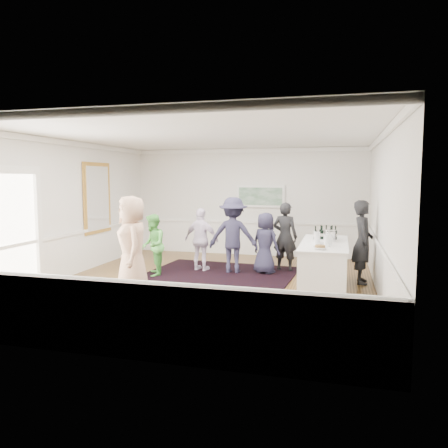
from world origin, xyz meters
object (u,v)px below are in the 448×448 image
(nut_bowl, at_px, (320,247))
(guest_dark_a, at_px, (233,235))
(bartender, at_px, (363,242))
(serving_table, at_px, (324,266))
(guest_lilac, at_px, (201,240))
(guest_tan, at_px, (132,245))
(guest_green, at_px, (153,245))
(guest_navy, at_px, (265,243))
(guest_dark_b, at_px, (285,237))
(ice_bucket, at_px, (330,236))

(nut_bowl, bearing_deg, guest_dark_a, 136.12)
(bartender, xyz_separation_m, nut_bowl, (-0.84, -1.78, 0.12))
(serving_table, bearing_deg, guest_lilac, 158.86)
(guest_lilac, bearing_deg, guest_tan, 84.93)
(guest_green, relative_size, guest_dark_a, 0.79)
(guest_dark_a, bearing_deg, guest_tan, 53.15)
(serving_table, xyz_separation_m, bartender, (0.79, 0.86, 0.42))
(serving_table, height_order, guest_navy, guest_navy)
(nut_bowl, bearing_deg, guest_tan, -175.07)
(serving_table, bearing_deg, guest_dark_b, 120.48)
(serving_table, bearing_deg, ice_bucket, 59.90)
(serving_table, relative_size, guest_green, 1.68)
(guest_tan, height_order, ice_bucket, guest_tan)
(guest_lilac, relative_size, guest_dark_b, 0.91)
(serving_table, xyz_separation_m, guest_green, (-3.98, 0.34, 0.23))
(guest_dark_b, xyz_separation_m, guest_navy, (-0.42, -0.47, -0.12))
(guest_lilac, height_order, ice_bucket, guest_lilac)
(guest_dark_b, bearing_deg, ice_bucket, 138.57)
(guest_tan, xyz_separation_m, guest_green, (-0.27, 1.58, -0.25))
(bartender, distance_m, nut_bowl, 1.97)
(serving_table, bearing_deg, nut_bowl, -92.99)
(ice_bucket, distance_m, nut_bowl, 1.12)
(serving_table, xyz_separation_m, guest_navy, (-1.44, 1.27, 0.24))
(guest_tan, xyz_separation_m, guest_lilac, (0.67, 2.42, -0.20))
(serving_table, relative_size, guest_navy, 1.66)
(guest_dark_b, bearing_deg, guest_lilac, 28.15)
(ice_bucket, bearing_deg, nut_bowl, -97.90)
(guest_green, bearing_deg, guest_dark_a, 92.81)
(guest_navy, bearing_deg, serving_table, 163.85)
(bartender, relative_size, nut_bowl, 7.51)
(guest_lilac, distance_m, guest_navy, 1.60)
(serving_table, relative_size, guest_dark_b, 1.43)
(guest_green, bearing_deg, serving_table, 63.00)
(nut_bowl, bearing_deg, serving_table, 87.01)
(guest_tan, bearing_deg, guest_navy, 102.55)
(bartender, xyz_separation_m, guest_dark_a, (-3.01, 0.31, 0.01))
(guest_dark_b, xyz_separation_m, ice_bucket, (1.13, -1.55, 0.26))
(guest_dark_a, bearing_deg, nut_bowl, 131.19)
(bartender, bearing_deg, guest_dark_b, 61.42)
(guest_green, distance_m, ice_bucket, 4.11)
(guest_dark_b, bearing_deg, guest_tan, 60.51)
(bartender, distance_m, ice_bucket, 0.98)
(guest_lilac, xyz_separation_m, guest_dark_b, (2.02, 0.56, 0.07))
(guest_tan, bearing_deg, guest_lilac, 129.12)
(guest_lilac, height_order, guest_dark_a, guest_dark_a)
(guest_green, distance_m, guest_dark_b, 3.27)
(guest_lilac, xyz_separation_m, guest_navy, (1.60, 0.09, -0.04))
(serving_table, bearing_deg, guest_navy, 138.60)
(bartender, relative_size, guest_green, 1.25)
(guest_tan, bearing_deg, nut_bowl, 59.63)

